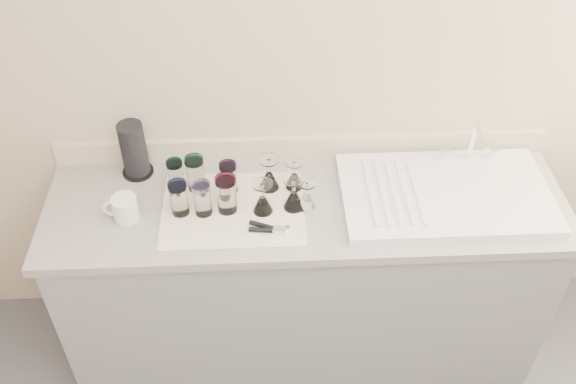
{
  "coord_description": "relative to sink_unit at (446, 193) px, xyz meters",
  "views": [
    {
      "loc": [
        -0.16,
        -0.64,
        2.62
      ],
      "look_at": [
        -0.08,
        1.15,
        1.0
      ],
      "focal_mm": 40.0,
      "sensor_mm": 36.0,
      "label": 1
    }
  ],
  "objects": [
    {
      "name": "goblet_front_right",
      "position": [
        -0.61,
        -0.04,
        0.04
      ],
      "size": [
        0.08,
        0.08,
        0.14
      ],
      "color": "white",
      "rests_on": "dish_towel"
    },
    {
      "name": "goblet_back_right",
      "position": [
        -0.6,
        0.08,
        0.03
      ],
      "size": [
        0.07,
        0.07,
        0.13
      ],
      "color": "white",
      "rests_on": "dish_towel"
    },
    {
      "name": "room_envelope",
      "position": [
        -0.55,
        -1.2,
        0.64
      ],
      "size": [
        3.54,
        3.5,
        2.52
      ],
      "color": "#4D4C51",
      "rests_on": "ground"
    },
    {
      "name": "goblet_extra",
      "position": [
        -0.56,
        -0.04,
        0.03
      ],
      "size": [
        0.07,
        0.07,
        0.12
      ],
      "color": "white",
      "rests_on": "dish_towel"
    },
    {
      "name": "dish_towel",
      "position": [
        -0.84,
        -0.04,
        -0.02
      ],
      "size": [
        0.55,
        0.42,
        0.01
      ],
      "primitive_type": "cube",
      "color": "white",
      "rests_on": "counter_unit"
    },
    {
      "name": "counter_unit",
      "position": [
        -0.55,
        -0.0,
        -0.47
      ],
      "size": [
        2.06,
        0.62,
        0.9
      ],
      "color": "slate",
      "rests_on": "ground"
    },
    {
      "name": "goblet_back_left",
      "position": [
        -0.7,
        0.08,
        0.04
      ],
      "size": [
        0.08,
        0.08,
        0.15
      ],
      "color": "white",
      "rests_on": "dish_towel"
    },
    {
      "name": "tumbler_teal",
      "position": [
        -1.07,
        0.1,
        0.05
      ],
      "size": [
        0.07,
        0.07,
        0.13
      ],
      "color": "white",
      "rests_on": "dish_towel"
    },
    {
      "name": "sink_unit",
      "position": [
        0.0,
        0.0,
        0.0
      ],
      "size": [
        0.82,
        0.5,
        0.22
      ],
      "color": "white",
      "rests_on": "counter_unit"
    },
    {
      "name": "tumbler_magenta",
      "position": [
        -1.04,
        -0.05,
        0.06
      ],
      "size": [
        0.07,
        0.07,
        0.14
      ],
      "color": "white",
      "rests_on": "dish_towel"
    },
    {
      "name": "goblet_front_left",
      "position": [
        -0.72,
        -0.05,
        0.04
      ],
      "size": [
        0.08,
        0.08,
        0.14
      ],
      "color": "white",
      "rests_on": "dish_towel"
    },
    {
      "name": "tumbler_lavender",
      "position": [
        -0.86,
        -0.04,
        0.07
      ],
      "size": [
        0.08,
        0.08,
        0.16
      ],
      "color": "white",
      "rests_on": "dish_towel"
    },
    {
      "name": "tumbler_blue",
      "position": [
        -0.95,
        -0.05,
        0.06
      ],
      "size": [
        0.07,
        0.07,
        0.14
      ],
      "color": "white",
      "rests_on": "dish_towel"
    },
    {
      "name": "tumbler_purple",
      "position": [
        -0.86,
        0.07,
        0.06
      ],
      "size": [
        0.07,
        0.07,
        0.14
      ],
      "color": "white",
      "rests_on": "dish_towel"
    },
    {
      "name": "white_mug",
      "position": [
        -1.25,
        -0.06,
        0.03
      ],
      "size": [
        0.14,
        0.1,
        0.1
      ],
      "color": "white",
      "rests_on": "counter_unit"
    },
    {
      "name": "tumbler_cyan",
      "position": [
        -0.99,
        0.09,
        0.07
      ],
      "size": [
        0.08,
        0.08,
        0.15
      ],
      "color": "white",
      "rests_on": "dish_towel"
    },
    {
      "name": "can_opener",
      "position": [
        -0.7,
        -0.16,
        -0.0
      ],
      "size": [
        0.15,
        0.08,
        0.02
      ],
      "color": "silver",
      "rests_on": "dish_towel"
    },
    {
      "name": "paper_towel_roll",
      "position": [
        -1.24,
        0.21,
        0.1
      ],
      "size": [
        0.13,
        0.13,
        0.24
      ],
      "color": "black",
      "rests_on": "counter_unit"
    }
  ]
}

